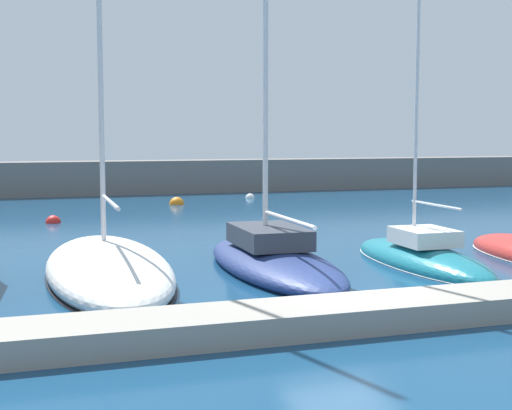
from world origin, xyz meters
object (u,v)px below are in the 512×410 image
Objects in this scene: sailboat_navy_third at (273,258)px; mooring_buoy_red at (53,223)px; sailboat_white_second at (108,268)px; sailboat_teal_fourth at (421,258)px; mooring_buoy_orange at (177,204)px; mooring_buoy_white at (250,198)px.

sailboat_navy_third reaches higher than mooring_buoy_red.
mooring_buoy_red is (-0.85, 13.84, -0.29)m from sailboat_white_second.
sailboat_teal_fourth is (9.53, -0.99, -0.08)m from sailboat_white_second.
sailboat_navy_third is 0.96× the size of sailboat_teal_fourth.
sailboat_white_second reaches higher than sailboat_navy_third.
mooring_buoy_orange is at bearing 43.60° from mooring_buoy_red.
sailboat_teal_fourth is at bearing -55.00° from mooring_buoy_red.
sailboat_white_second is 20.67× the size of mooring_buoy_orange.
sailboat_white_second is at bearing -107.20° from mooring_buoy_orange.
sailboat_teal_fourth reaches higher than mooring_buoy_red.
mooring_buoy_red is (-5.69, 14.19, -0.38)m from sailboat_navy_third.
sailboat_teal_fourth is 18.10m from mooring_buoy_red.
sailboat_white_second is 21.74m from mooring_buoy_orange.
mooring_buoy_white is (6.95, 23.80, -0.38)m from sailboat_navy_third.
sailboat_white_second is at bearing -116.68° from mooring_buoy_white.
mooring_buoy_white is at bearing 37.26° from mooring_buoy_red.
sailboat_teal_fourth is at bearing -95.27° from mooring_buoy_white.
sailboat_white_second is 1.22× the size of sailboat_navy_third.
sailboat_navy_third is 4.74m from sailboat_teal_fourth.
mooring_buoy_white is 0.68× the size of mooring_buoy_orange.
mooring_buoy_white is at bearing 26.59° from mooring_buoy_orange.
sailboat_teal_fourth reaches higher than mooring_buoy_orange.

